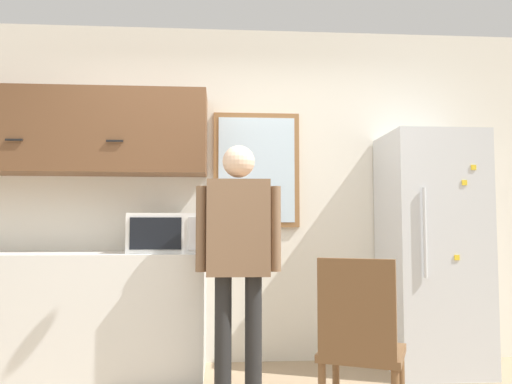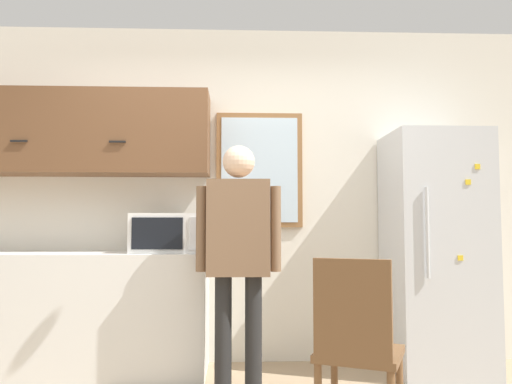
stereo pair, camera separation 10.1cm
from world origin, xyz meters
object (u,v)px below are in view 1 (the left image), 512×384
(microwave, at_px, (165,233))
(person, at_px, (238,242))
(refrigerator, at_px, (431,251))
(chair, at_px, (360,340))

(microwave, xyz_separation_m, person, (0.52, -0.44, -0.05))
(microwave, relative_size, refrigerator, 0.29)
(person, bearing_deg, refrigerator, 17.77)
(microwave, bearing_deg, person, -39.86)
(refrigerator, relative_size, chair, 1.94)
(person, xyz_separation_m, chair, (0.60, -0.72, -0.48))
(chair, bearing_deg, person, -25.88)
(microwave, height_order, person, person)
(microwave, distance_m, person, 0.68)
(microwave, height_order, refrigerator, refrigerator)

